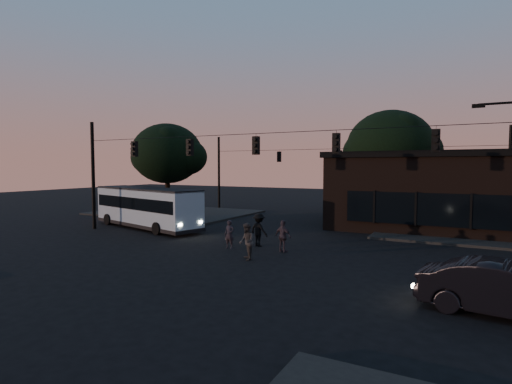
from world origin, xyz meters
The scene contains 14 objects.
ground centered at (0.00, 0.00, 0.00)m, with size 120.00×120.00×0.00m, color black.
sidewalk_far_right centered at (12.00, 14.00, 0.07)m, with size 14.00×10.00×0.15m, color black.
sidewalk_far_left centered at (-14.00, 14.00, 0.07)m, with size 14.00×10.00×0.15m, color black.
building centered at (9.00, 15.97, 2.71)m, with size 15.40×10.41×5.40m.
tree_behind centered at (4.00, 22.00, 6.19)m, with size 7.60×7.60×9.43m.
tree_left centered at (-14.00, 13.00, 5.57)m, with size 6.40×6.40×8.30m.
signal_rig_near centered at (0.00, 4.00, 4.45)m, with size 26.24×0.30×7.50m.
signal_rig_far centered at (0.00, 20.00, 4.20)m, with size 26.24×0.30×7.50m.
bus centered at (-9.93, 5.97, 1.62)m, with size 10.50×4.91×2.88m.
car centered at (11.41, -1.79, 0.80)m, with size 1.68×4.83×1.59m, color black.
pedestrian_a centered at (-0.94, 2.72, 0.77)m, with size 0.56×0.37×1.53m, color black.
pedestrian_b centered at (1.17, 0.86, 0.87)m, with size 0.85×0.66×1.75m, color #322E2D.
pedestrian_c centered at (2.02, 3.16, 0.83)m, with size 0.97×0.41×1.66m, color #362C35.
pedestrian_d centered at (0.20, 3.97, 0.92)m, with size 1.18×0.68×1.83m, color black.
Camera 1 is at (10.34, -15.34, 4.41)m, focal length 28.00 mm.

